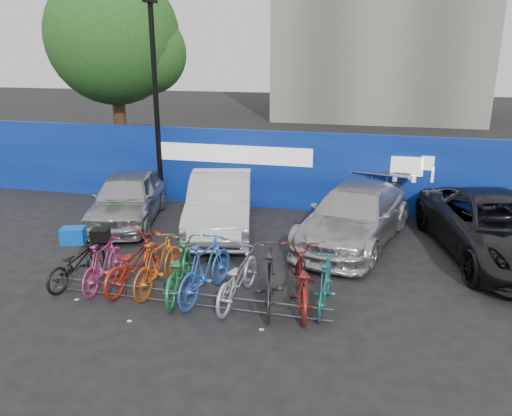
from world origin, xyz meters
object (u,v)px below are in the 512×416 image
(lamppost, at_px, (156,101))
(bike_4, at_px, (178,269))
(bike_1, at_px, (103,264))
(bike_2, at_px, (133,262))
(bike_0, at_px, (77,263))
(bike_6, at_px, (237,277))
(bike_9, at_px, (325,284))
(bike_3, at_px, (159,264))
(car_1, at_px, (221,203))
(bike_7, at_px, (270,277))
(car_3, at_px, (497,228))
(bike_8, at_px, (301,280))
(car_0, at_px, (127,198))
(tree, at_px, (120,41))
(car_2, at_px, (355,215))
(bike_5, at_px, (206,269))
(bike_rack, at_px, (187,298))

(lamppost, height_order, bike_4, lamppost)
(bike_1, distance_m, bike_2, 0.61)
(bike_0, bearing_deg, bike_1, -172.34)
(bike_6, relative_size, bike_9, 1.18)
(lamppost, distance_m, bike_3, 6.57)
(car_1, height_order, bike_7, car_1)
(car_3, distance_m, bike_4, 7.44)
(car_1, bearing_deg, car_3, -16.47)
(lamppost, distance_m, car_1, 3.97)
(lamppost, xyz_separation_m, bike_2, (1.82, -5.43, -2.75))
(bike_4, bearing_deg, bike_8, 172.28)
(bike_2, distance_m, bike_8, 3.51)
(bike_2, height_order, bike_8, bike_8)
(bike_4, bearing_deg, bike_2, -16.63)
(car_0, height_order, bike_9, car_0)
(bike_3, distance_m, bike_7, 2.35)
(car_0, bearing_deg, bike_9, -45.78)
(tree, xyz_separation_m, bike_6, (7.67, -10.23, -4.54))
(tree, relative_size, bike_4, 3.77)
(car_1, height_order, bike_0, car_1)
(bike_4, height_order, bike_6, bike_4)
(car_0, xyz_separation_m, bike_7, (4.98, -3.87, -0.11))
(lamppost, bearing_deg, bike_3, -66.28)
(car_3, distance_m, bike_9, 4.99)
(bike_0, relative_size, bike_8, 0.82)
(car_2, height_order, bike_1, car_2)
(tree, bearing_deg, bike_7, -51.02)
(tree, relative_size, bike_7, 3.86)
(bike_2, bearing_deg, bike_0, 15.72)
(car_1, height_order, bike_3, car_1)
(bike_2, bearing_deg, bike_5, -177.32)
(bike_2, xyz_separation_m, bike_3, (0.59, -0.05, 0.04))
(bike_5, bearing_deg, bike_8, -166.36)
(car_0, height_order, bike_8, car_0)
(car_0, bearing_deg, bike_6, -55.66)
(tree, bearing_deg, car_2, -33.61)
(bike_8, bearing_deg, bike_9, 171.10)
(tree, relative_size, bike_9, 4.62)
(bike_3, distance_m, bike_8, 2.92)
(bike_rack, distance_m, bike_9, 2.66)
(bike_0, bearing_deg, bike_3, -166.54)
(tree, height_order, bike_1, tree)
(bike_0, bearing_deg, bike_4, -169.29)
(car_2, relative_size, bike_0, 2.87)
(car_0, relative_size, car_1, 0.91)
(bike_7, bearing_deg, bike_9, 179.13)
(bike_rack, distance_m, bike_2, 1.53)
(car_3, bearing_deg, bike_2, -168.72)
(bike_1, distance_m, bike_4, 1.62)
(tree, xyz_separation_m, lamppost, (3.57, -4.66, -1.80))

